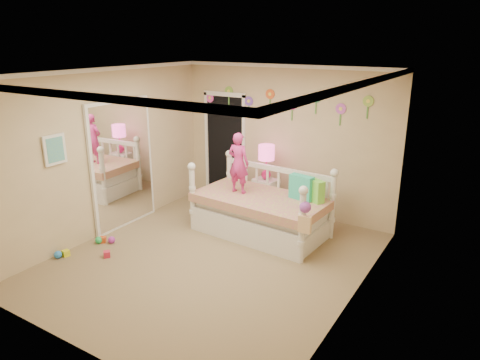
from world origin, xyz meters
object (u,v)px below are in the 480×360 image
Objects in this scene: child at (238,163)px; table_lamp at (266,157)px; nightstand at (266,197)px; daybed at (261,200)px.

child is 0.76m from table_lamp.
child is 1.10m from nightstand.
table_lamp is (0.10, 0.75, -0.05)m from child.
table_lamp is (-0.00, 0.00, 0.74)m from nightstand.
daybed is 3.16× the size of nightstand.
child is (-0.40, -0.03, 0.55)m from daybed.
nightstand is (0.10, 0.75, -0.79)m from child.
table_lamp is at bearing -171.86° from nightstand.
daybed is at bearing -67.36° from table_lamp.
table_lamp is at bearing -99.24° from child.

